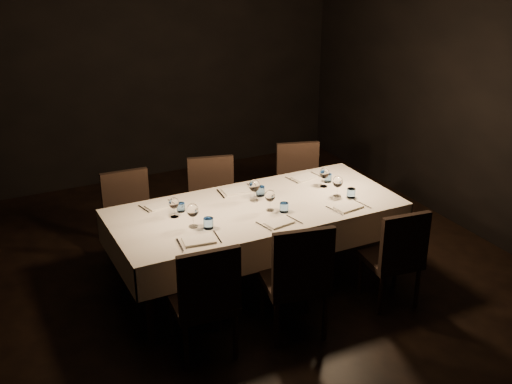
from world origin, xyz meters
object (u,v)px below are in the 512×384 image
chair_near_left (205,297)px  chair_near_right (396,253)px  chair_far_right (299,184)px  chair_near_center (297,276)px  chair_far_center (213,201)px  chair_far_left (130,216)px  dining_table (256,214)px

chair_near_left → chair_near_right: (1.69, -0.06, -0.03)m
chair_far_right → chair_near_center: bearing=-103.7°
chair_near_center → chair_far_right: chair_near_center is taller
chair_near_center → chair_far_center: size_ratio=1.06×
chair_near_center → chair_far_center: chair_near_center is taller
chair_near_center → chair_far_center: (-0.01, 1.64, -0.03)m
chair_far_left → chair_near_right: bearing=-40.4°
chair_near_left → chair_near_center: bearing=179.0°
chair_near_right → dining_table: bearing=-37.0°
chair_far_center → chair_far_right: size_ratio=1.01×
dining_table → chair_near_center: bearing=-95.0°
chair_near_right → chair_far_left: 2.46m
dining_table → chair_far_center: size_ratio=2.69×
chair_near_right → chair_far_right: (0.02, 1.64, 0.01)m
chair_near_right → chair_near_center: bearing=7.4°
chair_near_center → chair_far_center: 1.64m
chair_near_left → chair_far_center: chair_near_left is taller
chair_far_right → dining_table: bearing=-121.8°
chair_near_right → chair_far_left: chair_far_left is taller
dining_table → chair_far_left: bearing=136.8°
chair_near_center → dining_table: bearing=-83.5°
dining_table → chair_near_left: bearing=-135.7°
chair_far_left → chair_far_center: 0.82m
chair_near_left → chair_near_right: bearing=-177.7°
chair_far_center → chair_far_right: bearing=15.2°
chair_near_center → chair_near_right: (0.96, 0.01, -0.04)m
chair_near_left → chair_far_left: 1.64m
chair_near_left → chair_far_left: (-0.09, 1.63, -0.02)m
chair_near_center → chair_near_right: 0.96m
chair_far_right → chair_near_left: bearing=-120.3°
chair_near_right → chair_far_center: chair_far_center is taller
chair_far_center → dining_table: bearing=-69.4°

